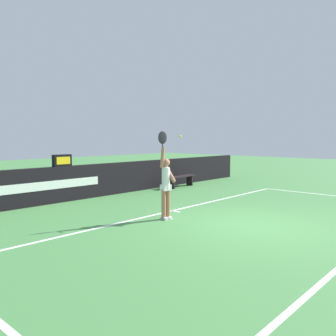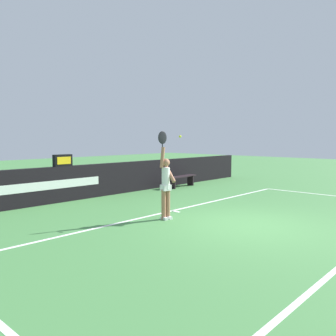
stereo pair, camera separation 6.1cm
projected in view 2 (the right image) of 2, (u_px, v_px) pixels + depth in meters
ground_plane at (247, 225)px, 8.86m from camera, size 60.00×60.00×0.00m
court_lines at (248, 225)px, 8.84m from camera, size 12.48×5.29×0.00m
back_wall at (97, 180)px, 13.07m from camera, size 18.11×0.22×1.22m
speed_display at (63, 160)px, 11.97m from camera, size 0.66×0.19×0.40m
tennis_player at (166, 183)px, 9.42m from camera, size 0.43×0.41×2.37m
tennis_ball at (180, 136)px, 9.32m from camera, size 0.07×0.07×0.07m
courtside_bench_near at (182, 178)px, 15.67m from camera, size 1.82×0.48×0.50m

